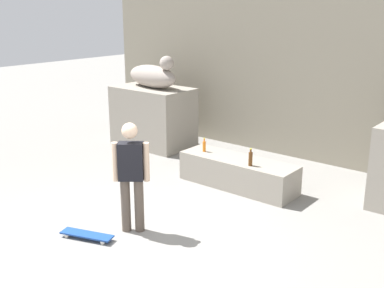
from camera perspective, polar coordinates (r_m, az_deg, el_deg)
The scene contains 8 objects.
ground_plane at distance 6.91m, azimuth -8.43°, elevation -12.00°, with size 40.00×40.00×0.00m, color gray.
pedestal_left at distance 11.37m, azimuth -4.70°, elevation 3.33°, with size 1.87×1.14×1.41m, color gray.
statue_reclining_left at distance 11.16m, azimuth -4.70°, elevation 8.24°, with size 1.67×0.81×0.78m.
ledge_block at distance 8.83m, azimuth 5.55°, elevation -3.48°, with size 2.25×0.70×0.55m, color gray.
skater at distance 6.94m, azimuth -7.34°, elevation -3.47°, with size 0.44×0.38×1.67m.
skateboard at distance 7.15m, azimuth -12.57°, elevation -10.63°, with size 0.82×0.45×0.08m.
bottle_orange at distance 9.10m, azimuth 1.48°, elevation -0.24°, with size 0.06×0.06×0.27m.
bottle_brown at distance 8.35m, azimuth 7.07°, elevation -1.75°, with size 0.07×0.07×0.32m.
Camera 1 is at (4.57, -4.02, 3.27)m, focal length 44.22 mm.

